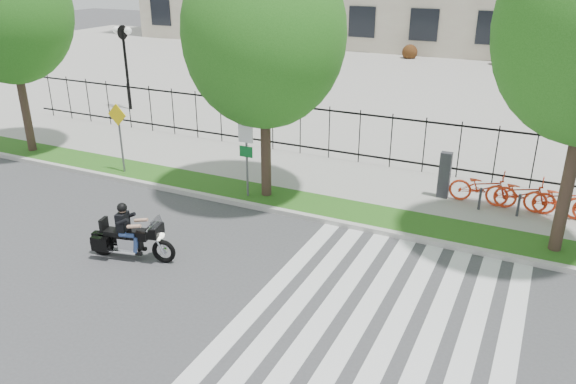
% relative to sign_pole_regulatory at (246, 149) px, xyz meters
% --- Properties ---
extents(ground, '(120.00, 120.00, 0.00)m').
position_rel_sign_pole_regulatory_xyz_m(ground, '(0.95, -4.58, -1.74)').
color(ground, '#3E3E41').
rests_on(ground, ground).
extents(curb, '(60.00, 0.20, 0.15)m').
position_rel_sign_pole_regulatory_xyz_m(curb, '(0.95, -0.48, -1.66)').
color(curb, '#B3B0A8').
rests_on(curb, ground).
extents(grass_verge, '(60.00, 1.50, 0.15)m').
position_rel_sign_pole_regulatory_xyz_m(grass_verge, '(0.95, 0.37, -1.66)').
color(grass_verge, '#184B12').
rests_on(grass_verge, ground).
extents(sidewalk, '(60.00, 3.50, 0.15)m').
position_rel_sign_pole_regulatory_xyz_m(sidewalk, '(0.95, 2.87, -1.66)').
color(sidewalk, '#9A9890').
rests_on(sidewalk, ground).
extents(plaza, '(80.00, 34.00, 0.10)m').
position_rel_sign_pole_regulatory_xyz_m(plaza, '(0.95, 20.42, -1.69)').
color(plaza, '#9A9890').
rests_on(plaza, ground).
extents(crosswalk_stripes, '(5.70, 8.00, 0.01)m').
position_rel_sign_pole_regulatory_xyz_m(crosswalk_stripes, '(5.78, -4.58, -1.73)').
color(crosswalk_stripes, silver).
rests_on(crosswalk_stripes, ground).
extents(iron_fence, '(30.00, 0.06, 2.00)m').
position_rel_sign_pole_regulatory_xyz_m(iron_fence, '(0.95, 4.62, -0.59)').
color(iron_fence, black).
rests_on(iron_fence, sidewalk).
extents(lamp_post_left, '(1.06, 0.70, 4.25)m').
position_rel_sign_pole_regulatory_xyz_m(lamp_post_left, '(-11.05, 7.42, 1.47)').
color(lamp_post_left, black).
rests_on(lamp_post_left, ground).
extents(street_tree_0, '(4.61, 4.61, 7.96)m').
position_rel_sign_pole_regulatory_xyz_m(street_tree_0, '(-10.07, 0.37, 3.71)').
color(street_tree_0, '#37271E').
rests_on(street_tree_0, grass_verge).
extents(street_tree_1, '(4.84, 4.84, 7.85)m').
position_rel_sign_pole_regulatory_xyz_m(street_tree_1, '(0.50, 0.37, 3.47)').
color(street_tree_1, '#37271E').
rests_on(street_tree_1, grass_verge).
extents(sign_pole_regulatory, '(0.50, 0.09, 2.50)m').
position_rel_sign_pole_regulatory_xyz_m(sign_pole_regulatory, '(0.00, 0.00, 0.00)').
color(sign_pole_regulatory, '#59595B').
rests_on(sign_pole_regulatory, grass_verge).
extents(sign_pole_warning, '(0.78, 0.09, 2.49)m').
position_rel_sign_pole_regulatory_xyz_m(sign_pole_warning, '(-5.08, 0.00, 0.00)').
color(sign_pole_warning, '#59595B').
rests_on(sign_pole_warning, grass_verge).
extents(motorcycle_rider, '(2.40, 0.97, 1.87)m').
position_rel_sign_pole_regulatory_xyz_m(motorcycle_rider, '(-0.83, -4.62, -1.12)').
color(motorcycle_rider, black).
rests_on(motorcycle_rider, ground).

